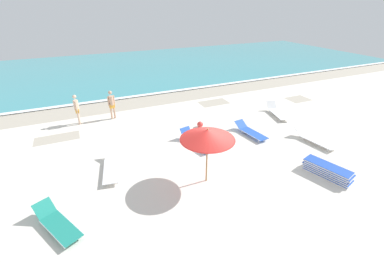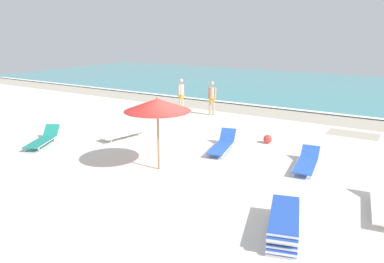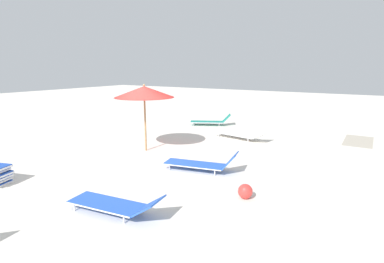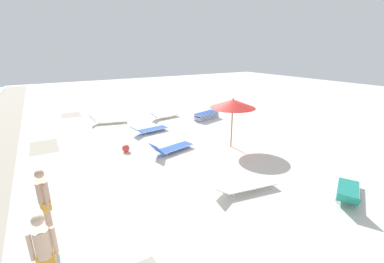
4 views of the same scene
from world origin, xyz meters
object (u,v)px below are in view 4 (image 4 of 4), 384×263
(sun_lounger_beside_umbrella, at_px, (149,129))
(sun_lounger_mid_beach_solo, at_px, (108,120))
(beach_umbrella, at_px, (233,104))
(sun_lounger_near_water_right, at_px, (171,148))
(sun_lounger_under_umbrella, at_px, (348,192))
(sun_lounger_mid_beach_pair_a, at_px, (164,115))
(beachgoer_wading_adult, at_px, (44,251))
(beach_ball, at_px, (126,148))
(sun_lounger_near_water_left, at_px, (243,185))
(beachgoer_shoreline_child, at_px, (44,199))
(lounger_stack, at_px, (207,116))

(sun_lounger_beside_umbrella, height_order, sun_lounger_mid_beach_solo, sun_lounger_mid_beach_solo)
(beach_umbrella, xyz_separation_m, sun_lounger_near_water_right, (0.82, 2.76, -1.86))
(sun_lounger_under_umbrella, bearing_deg, sun_lounger_mid_beach_pair_a, -23.54)
(beachgoer_wading_adult, relative_size, beach_ball, 5.23)
(beach_umbrella, relative_size, sun_lounger_near_water_left, 0.99)
(sun_lounger_under_umbrella, height_order, beachgoer_wading_adult, beachgoer_wading_adult)
(sun_lounger_near_water_left, height_order, sun_lounger_near_water_right, sun_lounger_near_water_right)
(sun_lounger_mid_beach_pair_a, xyz_separation_m, beachgoer_shoreline_child, (-8.83, 7.23, 0.79))
(sun_lounger_beside_umbrella, height_order, sun_lounger_near_water_left, sun_lounger_beside_umbrella)
(sun_lounger_under_umbrella, distance_m, sun_lounger_mid_beach_solo, 13.20)
(beach_umbrella, distance_m, beachgoer_shoreline_child, 8.22)
(beach_ball, bearing_deg, beach_umbrella, -112.81)
(beach_umbrella, distance_m, lounger_stack, 5.31)
(sun_lounger_near_water_right, height_order, beach_ball, sun_lounger_near_water_right)
(beach_umbrella, height_order, sun_lounger_under_umbrella, beach_umbrella)
(lounger_stack, bearing_deg, sun_lounger_under_umbrella, 155.32)
(sun_lounger_mid_beach_pair_a, bearing_deg, sun_lounger_near_water_left, 161.51)
(beach_umbrella, distance_m, sun_lounger_near_water_right, 3.43)
(sun_lounger_under_umbrella, distance_m, beachgoer_shoreline_child, 8.61)
(beach_ball, bearing_deg, beachgoer_shoreline_child, 142.97)
(sun_lounger_mid_beach_pair_a, relative_size, beach_ball, 6.59)
(sun_lounger_beside_umbrella, relative_size, sun_lounger_near_water_left, 0.90)
(sun_lounger_mid_beach_solo, relative_size, beachgoer_shoreline_child, 1.27)
(beach_umbrella, xyz_separation_m, beachgoer_shoreline_child, (-2.42, 7.78, -1.08))
(beachgoer_wading_adult, bearing_deg, lounger_stack, 45.85)
(sun_lounger_near_water_left, relative_size, beach_ball, 7.04)
(beach_umbrella, distance_m, sun_lounger_near_water_left, 4.45)
(beachgoer_wading_adult, relative_size, beachgoer_shoreline_child, 1.00)
(sun_lounger_near_water_left, distance_m, sun_lounger_mid_beach_solo, 10.60)
(sun_lounger_near_water_right, distance_m, beachgoer_shoreline_child, 6.02)
(sun_lounger_under_umbrella, relative_size, sun_lounger_mid_beach_solo, 0.92)
(sun_lounger_under_umbrella, bearing_deg, beachgoer_shoreline_child, 42.27)
(beachgoer_wading_adult, xyz_separation_m, beach_ball, (6.26, -3.32, -0.83))
(beachgoer_wading_adult, xyz_separation_m, beachgoer_shoreline_child, (1.94, -0.06, 0.00))
(beach_umbrella, xyz_separation_m, beach_ball, (1.90, 4.52, -1.91))
(sun_lounger_near_water_right, bearing_deg, beach_umbrella, -119.00)
(lounger_stack, height_order, beachgoer_shoreline_child, beachgoer_shoreline_child)
(sun_lounger_near_water_left, xyz_separation_m, beach_ball, (5.27, 2.29, -0.03))
(sun_lounger_under_umbrella, xyz_separation_m, sun_lounger_near_water_right, (6.21, 3.02, 0.00))
(sun_lounger_under_umbrella, bearing_deg, beach_ball, 5.80)
(sun_lounger_near_water_left, bearing_deg, lounger_stack, -16.57)
(sun_lounger_under_umbrella, xyz_separation_m, sun_lounger_mid_beach_pair_a, (11.80, 0.81, -0.01))
(sun_lounger_mid_beach_pair_a, bearing_deg, beach_umbrella, 176.18)
(sun_lounger_mid_beach_solo, height_order, beachgoer_shoreline_child, beachgoer_shoreline_child)
(sun_lounger_beside_umbrella, relative_size, beachgoer_shoreline_child, 1.21)
(sun_lounger_under_umbrella, height_order, sun_lounger_near_water_left, sun_lounger_under_umbrella)
(sun_lounger_near_water_right, xyz_separation_m, sun_lounger_mid_beach_solo, (6.25, 1.34, -0.00))
(sun_lounger_mid_beach_solo, bearing_deg, sun_lounger_near_water_right, -153.76)
(sun_lounger_near_water_left, xyz_separation_m, beachgoer_wading_adult, (-0.99, 5.61, 0.80))
(beach_umbrella, bearing_deg, sun_lounger_beside_umbrella, 32.83)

